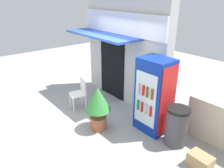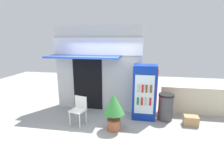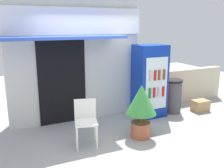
# 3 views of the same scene
# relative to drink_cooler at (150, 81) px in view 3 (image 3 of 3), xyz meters

# --- Properties ---
(ground) EXTENTS (16.00, 16.00, 0.00)m
(ground) POSITION_rel_drink_cooler_xyz_m (-1.40, -1.00, -0.90)
(ground) COLOR #A3A39E
(storefront_building) EXTENTS (3.21, 1.14, 3.05)m
(storefront_building) POSITION_rel_drink_cooler_xyz_m (-1.72, 0.58, 0.67)
(storefront_building) COLOR silver
(storefront_building) RESTS_ON ground
(drink_cooler) EXTENTS (0.76, 0.64, 1.79)m
(drink_cooler) POSITION_rel_drink_cooler_xyz_m (0.00, 0.00, 0.00)
(drink_cooler) COLOR #0C2D9E
(drink_cooler) RESTS_ON ground
(plastic_chair) EXTENTS (0.51, 0.50, 0.88)m
(plastic_chair) POSITION_rel_drink_cooler_xyz_m (-1.97, -0.82, -0.37)
(plastic_chair) COLOR white
(plastic_chair) RESTS_ON ground
(potted_plant_near_shop) EXTENTS (0.62, 0.62, 1.11)m
(potted_plant_near_shop) POSITION_rel_drink_cooler_xyz_m (-0.85, -1.00, -0.20)
(potted_plant_near_shop) COLOR #AD5B3D
(potted_plant_near_shop) RESTS_ON ground
(trash_bin) EXTENTS (0.49, 0.49, 0.88)m
(trash_bin) POSITION_rel_drink_cooler_xyz_m (0.70, -0.03, -0.46)
(trash_bin) COLOR #47474C
(trash_bin) RESTS_ON ground
(stone_boundary_wall) EXTENTS (2.37, 0.23, 0.97)m
(stone_boundary_wall) POSITION_rel_drink_cooler_xyz_m (1.78, 0.63, -0.41)
(stone_boundary_wall) COLOR beige
(stone_boundary_wall) RESTS_ON ground
(cardboard_box) EXTENTS (0.44, 0.31, 0.29)m
(cardboard_box) POSITION_rel_drink_cooler_xyz_m (1.44, -0.29, -0.75)
(cardboard_box) COLOR tan
(cardboard_box) RESTS_ON ground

